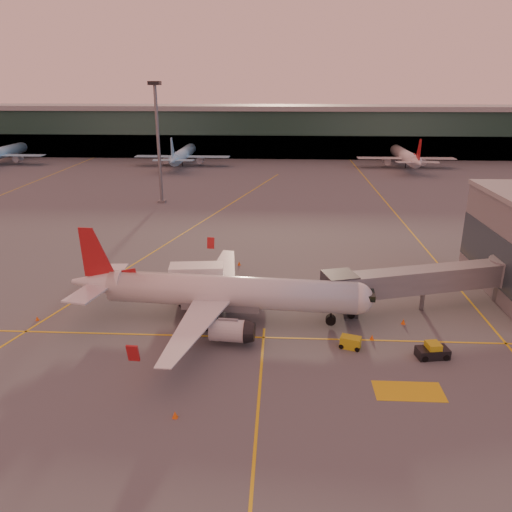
{
  "coord_description": "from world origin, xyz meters",
  "views": [
    {
      "loc": [
        6.63,
        -41.73,
        25.52
      ],
      "look_at": [
        3.59,
        16.69,
        5.0
      ],
      "focal_mm": 35.0,
      "sensor_mm": 36.0,
      "label": 1
    }
  ],
  "objects_px": {
    "main_airplane": "(220,293)",
    "catering_truck": "(198,282)",
    "gpu_cart": "(350,343)",
    "pushback_tug": "(433,352)"
  },
  "relations": [
    {
      "from": "main_airplane",
      "to": "pushback_tug",
      "type": "bearing_deg",
      "value": -13.53
    },
    {
      "from": "main_airplane",
      "to": "catering_truck",
      "type": "xyz_separation_m",
      "value": [
        -3.31,
        4.4,
        -0.55
      ]
    },
    {
      "from": "catering_truck",
      "to": "gpu_cart",
      "type": "xyz_separation_m",
      "value": [
        17.13,
        -9.95,
        -2.21
      ]
    },
    {
      "from": "main_airplane",
      "to": "pushback_tug",
      "type": "xyz_separation_m",
      "value": [
        21.6,
        -7.0,
        -2.71
      ]
    },
    {
      "from": "main_airplane",
      "to": "catering_truck",
      "type": "relative_size",
      "value": 5.17
    },
    {
      "from": "catering_truck",
      "to": "pushback_tug",
      "type": "height_order",
      "value": "catering_truck"
    },
    {
      "from": "catering_truck",
      "to": "pushback_tug",
      "type": "relative_size",
      "value": 2.02
    },
    {
      "from": "gpu_cart",
      "to": "catering_truck",
      "type": "bearing_deg",
      "value": 168.38
    },
    {
      "from": "gpu_cart",
      "to": "pushback_tug",
      "type": "distance_m",
      "value": 7.91
    },
    {
      "from": "main_airplane",
      "to": "pushback_tug",
      "type": "relative_size",
      "value": 10.43
    }
  ]
}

